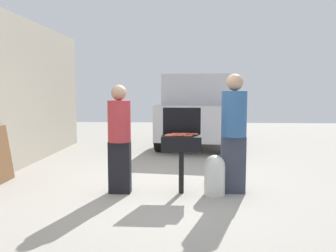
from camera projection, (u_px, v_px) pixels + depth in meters
ground_plane at (166, 191)px, 5.62m from camera, size 24.00×24.00×0.00m
house_wall_side at (2, 93)px, 6.63m from camera, size 0.24×8.00×3.09m
bbq_grill at (181, 145)px, 5.42m from camera, size 0.60×0.44×0.90m
grill_lid_open at (182, 121)px, 5.61m from camera, size 0.60×0.05×0.42m
hot_dog_0 at (182, 135)px, 5.40m from camera, size 0.13×0.03×0.03m
hot_dog_1 at (176, 134)px, 5.54m from camera, size 0.13×0.04×0.03m
hot_dog_2 at (178, 136)px, 5.29m from camera, size 0.13×0.03×0.03m
hot_dog_3 at (194, 134)px, 5.44m from camera, size 0.13×0.03×0.03m
hot_dog_4 at (182, 134)px, 5.50m from camera, size 0.13×0.04×0.03m
hot_dog_5 at (187, 135)px, 5.33m from camera, size 0.13×0.03×0.03m
hot_dog_6 at (188, 136)px, 5.25m from camera, size 0.13×0.03×0.03m
hot_dog_7 at (173, 134)px, 5.46m from camera, size 0.13×0.03×0.03m
hot_dog_8 at (172, 135)px, 5.42m from camera, size 0.13×0.03×0.03m
hot_dog_9 at (185, 134)px, 5.54m from camera, size 0.13×0.03×0.03m
hot_dog_10 at (170, 135)px, 5.38m from camera, size 0.13×0.03×0.03m
hot_dog_11 at (182, 134)px, 5.45m from camera, size 0.13×0.03×0.03m
hot_dog_12 at (169, 136)px, 5.31m from camera, size 0.13×0.03×0.03m
hot_dog_13 at (194, 134)px, 5.50m from camera, size 0.13×0.04×0.03m
hot_dog_14 at (169, 136)px, 5.27m from camera, size 0.13×0.03×0.03m
propane_tank at (215, 174)px, 5.37m from camera, size 0.32×0.32×0.62m
person_left at (119, 135)px, 5.42m from camera, size 0.35×0.35×1.68m
person_right at (234, 129)px, 5.44m from camera, size 0.39×0.39×1.85m
parked_minivan at (200, 110)px, 10.44m from camera, size 2.46×4.60×2.02m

